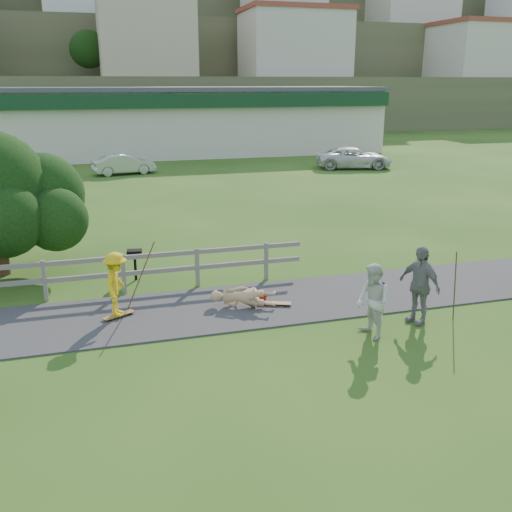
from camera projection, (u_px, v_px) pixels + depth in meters
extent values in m
plane|color=#275117|center=(225.00, 334.00, 12.91)|extent=(260.00, 260.00, 0.00)
cube|color=#353537|center=(211.00, 309.00, 14.29)|extent=(34.00, 3.00, 0.04)
cube|color=slate|center=(45.00, 281.00, 14.72)|extent=(0.10, 0.10, 1.10)
cube|color=slate|center=(124.00, 274.00, 15.25)|extent=(0.10, 0.10, 1.10)
cube|color=slate|center=(197.00, 267.00, 15.78)|extent=(0.10, 0.10, 1.10)
cube|color=slate|center=(266.00, 261.00, 16.32)|extent=(0.10, 0.10, 1.10)
cube|color=slate|center=(22.00, 266.00, 14.46)|extent=(15.00, 0.08, 0.12)
cube|color=slate|center=(24.00, 283.00, 14.59)|extent=(15.00, 0.08, 0.12)
cube|color=silver|center=(173.00, 122.00, 45.42)|extent=(32.00, 10.00, 4.80)
cube|color=#153C20|center=(183.00, 101.00, 40.12)|extent=(32.00, 0.60, 1.00)
cube|color=#4C4C51|center=(172.00, 89.00, 44.68)|extent=(32.50, 10.50, 0.30)
cube|color=#4C5A35|center=(110.00, 105.00, 62.55)|extent=(220.00, 14.00, 6.00)
cube|color=silver|center=(106.00, 42.00, 60.65)|extent=(10.00, 9.00, 7.00)
cube|color=#4C4C51|center=(103.00, 4.00, 59.55)|extent=(10.40, 9.40, 0.50)
cube|color=#4C5A35|center=(104.00, 74.00, 73.47)|extent=(220.00, 14.00, 13.00)
cube|color=#4C5A35|center=(99.00, 46.00, 84.24)|extent=(220.00, 14.00, 21.00)
cube|color=#4C5A35|center=(95.00, 22.00, 94.86)|extent=(220.00, 14.00, 30.00)
cube|color=#4C5A35|center=(91.00, 1.00, 106.26)|extent=(220.00, 14.00, 40.00)
imported|color=yellow|center=(117.00, 288.00, 13.53)|extent=(0.83, 1.12, 1.56)
imported|color=tan|center=(243.00, 297.00, 14.29)|extent=(1.05, 1.65, 0.60)
imported|color=silver|center=(373.00, 301.00, 12.52)|extent=(0.72, 0.88, 1.70)
imported|color=gray|center=(419.00, 285.00, 13.29)|extent=(0.83, 1.19, 1.87)
imported|color=#B4B8BC|center=(124.00, 164.00, 35.08)|extent=(3.94, 1.98, 1.24)
imported|color=silver|center=(354.00, 158.00, 37.48)|extent=(5.33, 3.43, 1.37)
sphere|color=#A71008|center=(262.00, 296.00, 14.82)|extent=(0.26, 0.26, 0.26)
cylinder|color=brown|center=(140.00, 274.00, 14.01)|extent=(0.03, 0.03, 1.91)
cylinder|color=brown|center=(455.00, 286.00, 13.43)|extent=(0.03, 0.03, 1.71)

